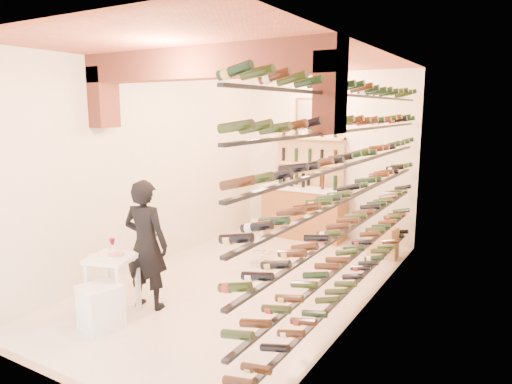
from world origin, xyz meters
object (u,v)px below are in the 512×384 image
(wine_rack, at_px, (350,187))
(white_stool, at_px, (101,307))
(crate_lower, at_px, (383,249))
(person, at_px, (146,245))
(chrome_barstool, at_px, (262,239))
(back_counter, at_px, (304,211))
(tasting_table, at_px, (113,267))

(wine_rack, relative_size, white_stool, 11.08)
(white_stool, xyz_separation_m, crate_lower, (2.08, 4.25, -0.12))
(wine_rack, distance_m, person, 2.65)
(chrome_barstool, xyz_separation_m, crate_lower, (1.57, 1.41, -0.30))
(wine_rack, height_order, chrome_barstool, wine_rack)
(wine_rack, distance_m, chrome_barstool, 2.18)
(chrome_barstool, bearing_deg, person, -102.25)
(back_counter, bearing_deg, wine_rack, -55.34)
(back_counter, relative_size, white_stool, 3.30)
(white_stool, bearing_deg, chrome_barstool, 79.78)
(white_stool, xyz_separation_m, chrome_barstool, (0.51, 2.84, 0.18))
(tasting_table, bearing_deg, person, 48.79)
(back_counter, xyz_separation_m, person, (-0.33, -3.99, 0.29))
(wine_rack, bearing_deg, person, -148.28)
(chrome_barstool, bearing_deg, white_stool, -100.22)
(back_counter, height_order, person, person)
(tasting_table, bearing_deg, crate_lower, 45.37)
(crate_lower, bearing_deg, person, -119.90)
(person, bearing_deg, wine_rack, -157.24)
(wine_rack, relative_size, tasting_table, 6.24)
(tasting_table, height_order, crate_lower, tasting_table)
(wine_rack, distance_m, back_counter, 3.38)
(white_stool, bearing_deg, back_counter, 85.33)
(tasting_table, bearing_deg, wine_rack, 21.10)
(back_counter, relative_size, tasting_table, 1.86)
(tasting_table, distance_m, chrome_barstool, 2.60)
(person, height_order, crate_lower, person)
(tasting_table, relative_size, white_stool, 1.78)
(chrome_barstool, distance_m, crate_lower, 2.13)
(crate_lower, bearing_deg, white_stool, -116.13)
(tasting_table, height_order, white_stool, tasting_table)
(white_stool, height_order, chrome_barstool, chrome_barstool)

